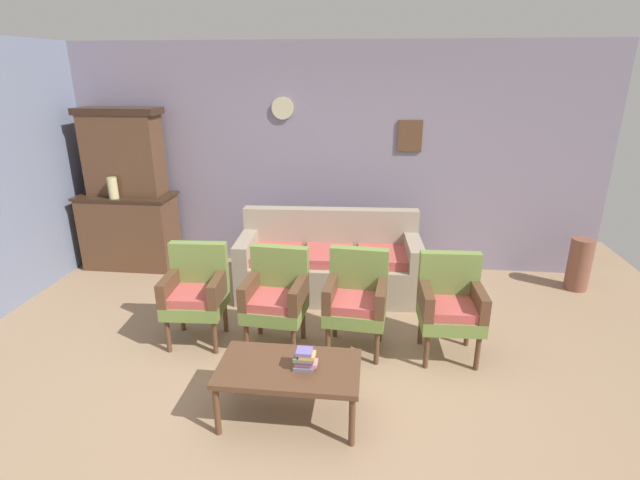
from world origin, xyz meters
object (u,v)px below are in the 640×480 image
(side_cabinet, at_px, (131,230))
(armchair_near_couch_end, at_px, (276,294))
(coffee_table, at_px, (289,371))
(vase_on_cabinet, at_px, (113,188))
(floral_couch, at_px, (329,265))
(floor_vase_by_wall, at_px, (579,264))
(armchair_row_middle, at_px, (356,297))
(armchair_by_doorway, at_px, (196,290))
(book_stack_on_table, at_px, (305,360))
(armchair_near_cabinet, at_px, (450,302))

(side_cabinet, bearing_deg, armchair_near_couch_end, -36.83)
(coffee_table, bearing_deg, vase_on_cabinet, 136.33)
(floral_couch, xyz_separation_m, floor_vase_by_wall, (2.81, 0.41, -0.02))
(floral_couch, bearing_deg, side_cabinet, 168.87)
(floral_couch, relative_size, armchair_row_middle, 2.24)
(armchair_by_doorway, bearing_deg, vase_on_cabinet, 136.02)
(floor_vase_by_wall, bearing_deg, coffee_table, -139.18)
(armchair_by_doorway, height_order, armchair_near_couch_end, same)
(side_cabinet, height_order, floor_vase_by_wall, side_cabinet)
(side_cabinet, distance_m, armchair_near_couch_end, 2.75)
(vase_on_cabinet, bearing_deg, armchair_by_doorway, -43.98)
(armchair_near_couch_end, relative_size, armchair_row_middle, 1.00)
(vase_on_cabinet, distance_m, armchair_near_couch_end, 2.74)
(vase_on_cabinet, xyz_separation_m, coffee_table, (2.53, -2.41, -0.68))
(vase_on_cabinet, xyz_separation_m, book_stack_on_table, (2.65, -2.43, -0.56))
(floor_vase_by_wall, bearing_deg, armchair_by_doorway, -158.52)
(armchair_near_cabinet, relative_size, book_stack_on_table, 5.53)
(coffee_table, relative_size, floor_vase_by_wall, 1.66)
(floral_couch, bearing_deg, armchair_near_couch_end, -107.72)
(book_stack_on_table, xyz_separation_m, floor_vase_by_wall, (2.77, 2.52, -0.19))
(armchair_by_doorway, xyz_separation_m, armchair_near_cabinet, (2.25, 0.01, 0.00))
(floral_couch, distance_m, armchair_near_couch_end, 1.21)
(armchair_near_couch_end, bearing_deg, armchair_row_middle, 2.70)
(coffee_table, distance_m, book_stack_on_table, 0.17)
(coffee_table, xyz_separation_m, book_stack_on_table, (0.12, -0.02, 0.12))
(book_stack_on_table, bearing_deg, vase_on_cabinet, 137.43)
(side_cabinet, relative_size, vase_on_cabinet, 4.58)
(armchair_near_couch_end, height_order, book_stack_on_table, armchair_near_couch_end)
(armchair_near_cabinet, xyz_separation_m, floor_vase_by_wall, (1.66, 1.53, -0.20))
(vase_on_cabinet, height_order, floor_vase_by_wall, vase_on_cabinet)
(coffee_table, bearing_deg, armchair_by_doorway, 136.80)
(armchair_row_middle, bearing_deg, armchair_by_doorway, -179.10)
(side_cabinet, height_order, armchair_row_middle, side_cabinet)
(armchair_near_couch_end, bearing_deg, book_stack_on_table, -67.49)
(vase_on_cabinet, xyz_separation_m, floor_vase_by_wall, (5.42, 0.08, -0.75))
(armchair_by_doorway, xyz_separation_m, armchair_row_middle, (1.45, 0.02, 0.00))
(side_cabinet, height_order, armchair_near_couch_end, side_cabinet)
(side_cabinet, relative_size, armchair_row_middle, 1.28)
(armchair_near_cabinet, relative_size, coffee_table, 0.90)
(armchair_near_couch_end, bearing_deg, armchair_near_cabinet, 0.76)
(vase_on_cabinet, xyz_separation_m, armchair_by_doorway, (1.51, -1.45, -0.56))
(armchair_near_couch_end, bearing_deg, armchair_by_doorway, 179.17)
(armchair_near_couch_end, xyz_separation_m, armchair_near_cabinet, (1.51, 0.02, 0.00))
(armchair_near_couch_end, bearing_deg, coffee_table, -73.47)
(floral_couch, relative_size, armchair_near_cabinet, 2.24)
(floral_couch, distance_m, armchair_row_middle, 1.18)
(book_stack_on_table, distance_m, floor_vase_by_wall, 3.75)
(vase_on_cabinet, xyz_separation_m, armchair_row_middle, (2.96, -1.43, -0.56))
(armchair_near_couch_end, relative_size, armchair_near_cabinet, 1.00)
(armchair_near_couch_end, distance_m, armchair_near_cabinet, 1.51)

